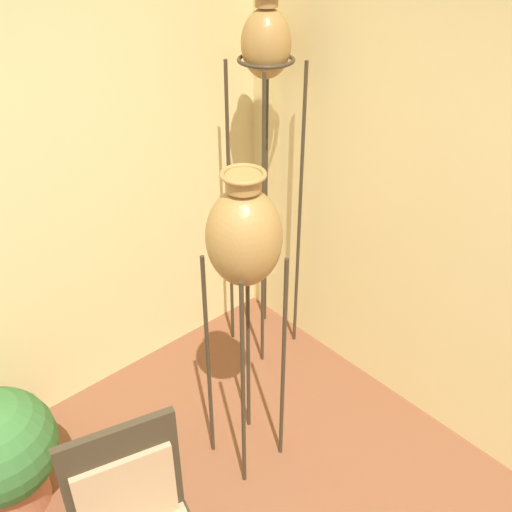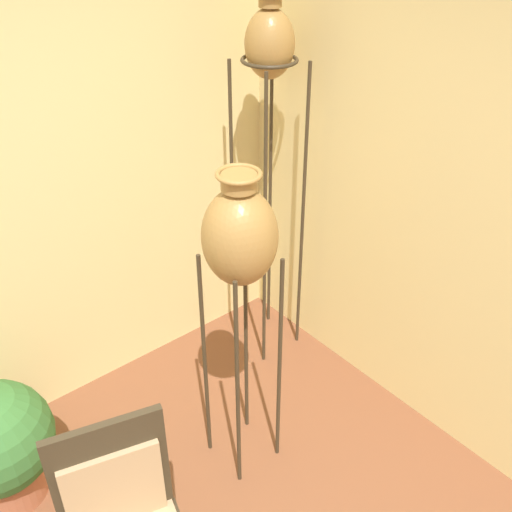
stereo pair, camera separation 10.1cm
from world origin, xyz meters
name	(u,v)px [view 1 (the left image)]	position (x,y,z in m)	size (l,w,h in m)	color
vase_stand_tall	(266,65)	(1.69, 1.56, 1.80)	(0.31, 0.31, 2.13)	#382D1E
vase_stand_medium	(244,241)	(1.00, 0.95, 1.32)	(0.32, 0.32, 1.63)	#382D1E
potted_plant	(0,452)	(-0.04, 1.49, 0.35)	(0.55, 0.55, 0.66)	#B26647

